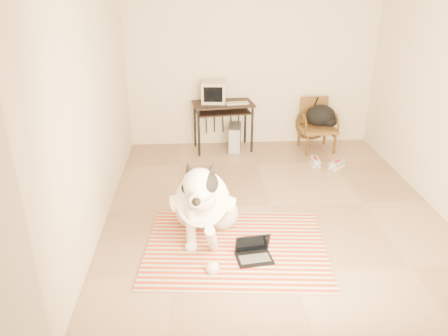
{
  "coord_description": "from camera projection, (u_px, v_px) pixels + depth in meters",
  "views": [
    {
      "loc": [
        -0.89,
        -4.73,
        2.66
      ],
      "look_at": [
        -0.62,
        -0.55,
        0.78
      ],
      "focal_mm": 35.0,
      "sensor_mm": 36.0,
      "label": 1
    }
  ],
  "objects": [
    {
      "name": "sneaker_left",
      "position": [
        315.0,
        162.0,
        6.61
      ],
      "size": [
        0.12,
        0.29,
        0.1
      ],
      "color": "white",
      "rests_on": "floor"
    },
    {
      "name": "wall_left",
      "position": [
        96.0,
        103.0,
        4.78
      ],
      "size": [
        0.0,
        4.5,
        4.5
      ],
      "primitive_type": "plane",
      "rotation": [
        1.57,
        0.0,
        1.57
      ],
      "color": "beige",
      "rests_on": "floor"
    },
    {
      "name": "dog",
      "position": [
        205.0,
        203.0,
        4.63
      ],
      "size": [
        0.7,
        1.48,
        1.06
      ],
      "color": "silver",
      "rests_on": "rug"
    },
    {
      "name": "laptop",
      "position": [
        254.0,
        252.0,
        4.4
      ],
      "size": [
        0.39,
        0.3,
        0.25
      ],
      "color": "black",
      "rests_on": "rug"
    },
    {
      "name": "wall_back",
      "position": [
        252.0,
        63.0,
        6.95
      ],
      "size": [
        4.5,
        0.0,
        4.5
      ],
      "primitive_type": "plane",
      "rotation": [
        1.57,
        0.0,
        0.0
      ],
      "color": "beige",
      "rests_on": "floor"
    },
    {
      "name": "floor",
      "position": [
        271.0,
        206.0,
        5.45
      ],
      "size": [
        4.5,
        4.5,
        0.0
      ],
      "primitive_type": "plane",
      "color": "#97785D",
      "rests_on": "ground"
    },
    {
      "name": "rattan_chair",
      "position": [
        317.0,
        125.0,
        7.05
      ],
      "size": [
        0.58,
        0.56,
        0.82
      ],
      "color": "brown",
      "rests_on": "floor"
    },
    {
      "name": "desk_keyboard",
      "position": [
        237.0,
        103.0,
        6.82
      ],
      "size": [
        0.37,
        0.17,
        0.02
      ],
      "primitive_type": "cube",
      "rotation": [
        0.0,
        0.0,
        0.12
      ],
      "color": "#C2B798",
      "rests_on": "computer_desk"
    },
    {
      "name": "backpack",
      "position": [
        322.0,
        117.0,
        7.02
      ],
      "size": [
        0.5,
        0.39,
        0.35
      ],
      "color": "black",
      "rests_on": "rattan_chair"
    },
    {
      "name": "wall_front",
      "position": [
        336.0,
        192.0,
        2.85
      ],
      "size": [
        4.5,
        0.0,
        4.5
      ],
      "primitive_type": "plane",
      "rotation": [
        -1.57,
        0.0,
        0.0
      ],
      "color": "beige",
      "rests_on": "floor"
    },
    {
      "name": "sneaker_right",
      "position": [
        337.0,
        165.0,
        6.5
      ],
      "size": [
        0.29,
        0.29,
        0.1
      ],
      "color": "white",
      "rests_on": "floor"
    },
    {
      "name": "pc_tower",
      "position": [
        235.0,
        138.0,
        7.09
      ],
      "size": [
        0.24,
        0.46,
        0.41
      ],
      "color": "#48484A",
      "rests_on": "floor"
    },
    {
      "name": "crt_monitor",
      "position": [
        214.0,
        92.0,
        6.86
      ],
      "size": [
        0.4,
        0.38,
        0.33
      ],
      "color": "#C2B798",
      "rests_on": "computer_desk"
    },
    {
      "name": "computer_desk",
      "position": [
        223.0,
        110.0,
        6.92
      ],
      "size": [
        1.0,
        0.65,
        0.78
      ],
      "color": "black",
      "rests_on": "floor"
    },
    {
      "name": "rug",
      "position": [
        236.0,
        248.0,
        4.6
      ],
      "size": [
        2.0,
        1.6,
        0.02
      ],
      "color": "red",
      "rests_on": "floor"
    }
  ]
}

